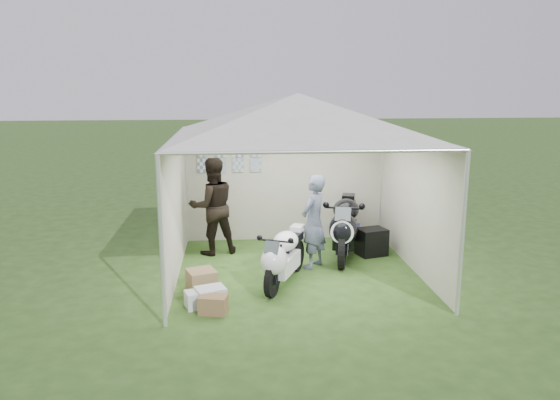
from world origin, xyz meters
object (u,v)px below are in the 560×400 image
at_px(crate_0, 211,297).
at_px(crate_1, 202,281).
at_px(motorcycle_white, 283,256).
at_px(motorcycle_black, 345,225).
at_px(paddock_stand, 348,233).
at_px(crate_2, 197,299).
at_px(equipment_box, 372,242).
at_px(crate_3, 213,304).
at_px(person_dark_jacket, 212,206).
at_px(canopy_tent, 298,120).
at_px(person_blue_jacket, 314,222).

relative_size(crate_0, crate_1, 1.02).
bearing_deg(crate_0, motorcycle_white, 33.05).
height_order(motorcycle_black, paddock_stand, motorcycle_black).
xyz_separation_m(motorcycle_black, crate_2, (-2.58, -2.09, -0.49)).
relative_size(equipment_box, crate_3, 1.32).
distance_m(motorcycle_black, crate_1, 3.00).
height_order(person_dark_jacket, crate_0, person_dark_jacket).
height_order(crate_1, crate_3, crate_1).
relative_size(canopy_tent, motorcycle_white, 3.41).
bearing_deg(paddock_stand, person_blue_jacket, -122.34).
relative_size(person_blue_jacket, crate_2, 4.98).
bearing_deg(crate_3, paddock_stand, 51.51).
distance_m(motorcycle_white, equipment_box, 2.29).
bearing_deg(crate_1, paddock_stand, 41.65).
xyz_separation_m(canopy_tent, person_dark_jacket, (-1.45, 1.11, -1.66)).
distance_m(motorcycle_white, crate_1, 1.33).
distance_m(canopy_tent, crate_0, 3.15).
xyz_separation_m(person_blue_jacket, equipment_box, (1.19, 0.58, -0.57)).
height_order(paddock_stand, crate_3, paddock_stand).
distance_m(motorcycle_white, person_blue_jacket, 1.07).
distance_m(paddock_stand, person_blue_jacket, 1.85).
xyz_separation_m(person_dark_jacket, equipment_box, (2.95, -0.37, -0.66)).
height_order(canopy_tent, paddock_stand, canopy_tent).
xyz_separation_m(canopy_tent, motorcycle_black, (0.97, 0.65, -1.97)).
relative_size(canopy_tent, person_blue_jacket, 3.46).
bearing_deg(crate_0, person_dark_jacket, 90.72).
distance_m(crate_0, crate_2, 0.20).
distance_m(person_blue_jacket, crate_0, 2.42).
distance_m(canopy_tent, crate_2, 3.27).
distance_m(crate_0, crate_3, 0.27).
bearing_deg(paddock_stand, crate_1, -138.35).
distance_m(motorcycle_white, motorcycle_black, 1.83).
distance_m(person_dark_jacket, crate_2, 2.67).
relative_size(motorcycle_white, crate_0, 4.05).
bearing_deg(crate_0, person_blue_jacket, 41.87).
relative_size(person_dark_jacket, crate_0, 4.44).
height_order(paddock_stand, crate_1, crate_1).
distance_m(person_blue_jacket, equipment_box, 1.44).
bearing_deg(motorcycle_white, person_dark_jacket, 146.80).
bearing_deg(motorcycle_white, equipment_box, 61.61).
height_order(person_dark_jacket, person_blue_jacket, person_dark_jacket).
relative_size(motorcycle_black, crate_0, 5.29).
bearing_deg(crate_3, person_blue_jacket, 47.22).
xyz_separation_m(crate_0, crate_3, (0.05, -0.27, -0.01)).
bearing_deg(person_dark_jacket, paddock_stand, 173.42).
distance_m(canopy_tent, motorcycle_white, 2.21).
bearing_deg(crate_3, canopy_tent, 50.48).
distance_m(crate_1, crate_3, 0.81).
bearing_deg(equipment_box, motorcycle_white, -142.12).
height_order(motorcycle_black, crate_0, motorcycle_black).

